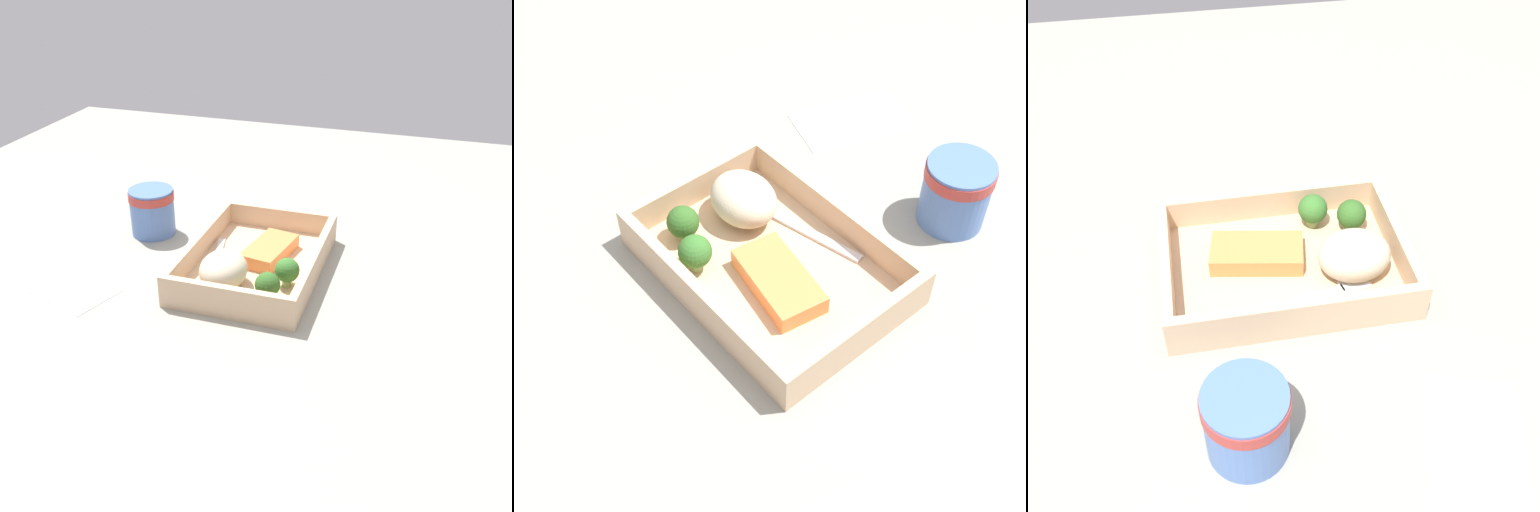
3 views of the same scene
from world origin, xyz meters
The scene contains 10 objects.
ground_plane centered at (0.00, 0.00, -1.00)cm, with size 160.00×160.00×2.00cm, color gray.
takeout_tray centered at (0.00, 0.00, 0.60)cm, with size 28.82×20.44×1.20cm, color #CFAC87.
tray_rim centered at (0.00, 0.00, 3.13)cm, with size 28.82×20.44×3.86cm.
salmon_fillet centered at (-3.06, 1.37, 2.35)cm, with size 11.01×5.65×2.30cm, color #F18645.
mashed_potatoes centered at (7.81, -2.61, 3.99)cm, with size 8.59×7.09×5.58cm, color beige.
broccoli_floret_1 centered at (9.47, 4.77, 3.68)cm, with size 3.72×3.72×4.44cm.
broccoli_floret_2 centered at (4.87, 6.45, 3.82)cm, with size 3.73×3.73×4.60cm.
fork centered at (2.49, -6.00, 1.42)cm, with size 15.76×5.21×0.44cm.
paper_cup centered at (-7.39, -21.82, 4.71)cm, with size 8.07×8.07×8.45cm.
receipt_slip centered at (13.70, -26.06, 0.12)cm, with size 9.05×15.19×0.24cm, color white.
Camera 1 is at (79.64, 25.54, 48.85)cm, focal length 42.00 mm.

